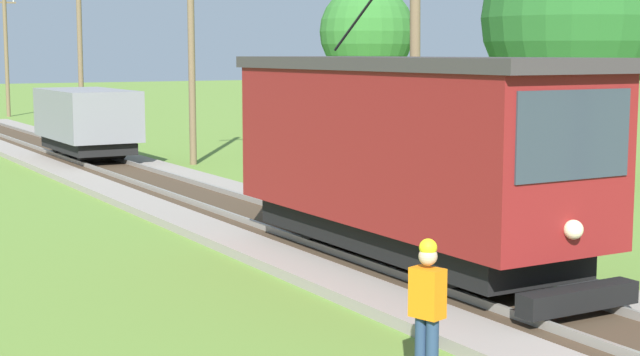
% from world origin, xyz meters
% --- Properties ---
extents(red_tram, '(2.60, 8.54, 4.79)m').
position_xyz_m(red_tram, '(0.00, 17.78, 2.19)').
color(red_tram, maroon).
rests_on(red_tram, rail_right).
extents(freight_car, '(2.40, 5.20, 2.31)m').
position_xyz_m(freight_car, '(0.00, 37.09, 1.56)').
color(freight_car, slate).
rests_on(freight_car, rail_right).
extents(utility_pole_mid, '(1.40, 0.39, 7.29)m').
position_xyz_m(utility_pole_mid, '(3.22, 22.05, 3.74)').
color(utility_pole_mid, brown).
rests_on(utility_pole_mid, ground).
extents(utility_pole_far, '(1.40, 0.28, 8.48)m').
position_xyz_m(utility_pole_far, '(3.22, 35.29, 4.34)').
color(utility_pole_far, brown).
rests_on(utility_pole_far, ground).
extents(utility_pole_distant, '(1.40, 0.34, 8.19)m').
position_xyz_m(utility_pole_distant, '(3.22, 48.86, 4.19)').
color(utility_pole_distant, brown).
rests_on(utility_pole_distant, ground).
extents(utility_pole_horizon, '(1.40, 0.30, 7.88)m').
position_xyz_m(utility_pole_horizon, '(3.22, 64.77, 4.04)').
color(utility_pole_horizon, brown).
rests_on(utility_pole_horizon, ground).
extents(track_worker, '(0.34, 0.43, 1.78)m').
position_xyz_m(track_worker, '(-3.16, 12.84, 0.98)').
color(track_worker, navy).
rests_on(track_worker, ground).
extents(tree_left_near, '(3.92, 3.92, 6.72)m').
position_xyz_m(tree_left_near, '(12.06, 37.83, 4.74)').
color(tree_left_near, '#4C3823').
rests_on(tree_left_near, ground).
extents(tree_left_far, '(5.47, 5.47, 7.66)m').
position_xyz_m(tree_left_far, '(11.46, 25.52, 4.92)').
color(tree_left_far, '#4C3823').
rests_on(tree_left_far, ground).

